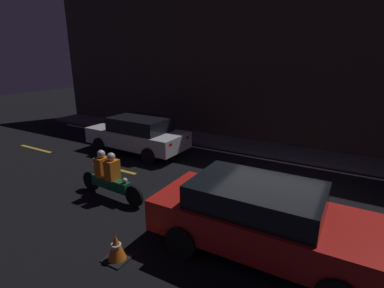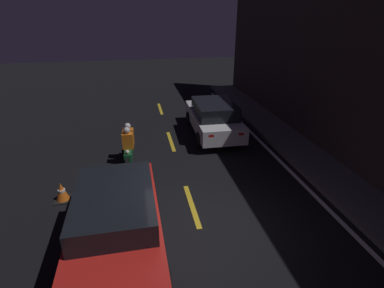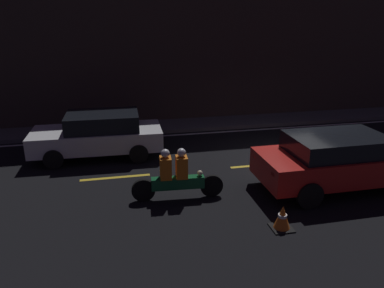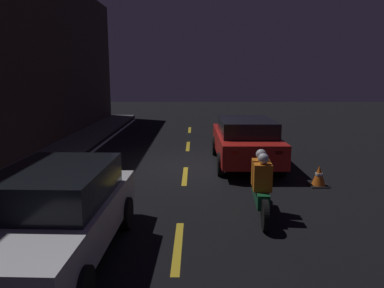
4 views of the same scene
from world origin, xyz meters
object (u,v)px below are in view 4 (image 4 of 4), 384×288
Objects in this scene: taxi_red at (245,140)px; traffic_cone_near at (319,176)px; sedan_white at (55,213)px; motorcycle at (261,185)px.

taxi_red is 8.24× the size of traffic_cone_near.
taxi_red is (6.38, -3.82, 0.04)m from sedan_white.
sedan_white reaches higher than motorcycle.
taxi_red is 1.95× the size of motorcycle.
sedan_white is 6.77m from traffic_cone_near.
motorcycle is at bearing 176.36° from taxi_red.
traffic_cone_near is at bearing -38.97° from motorcycle.
sedan_white is 7.44m from taxi_red.
taxi_red is at bearing 34.23° from traffic_cone_near.
sedan_white is 4.06m from motorcycle.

